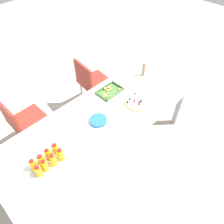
# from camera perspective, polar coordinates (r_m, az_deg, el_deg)

# --- Properties ---
(ground_plane) EXTENTS (12.00, 12.00, 0.00)m
(ground_plane) POSITION_cam_1_polar(r_m,az_deg,el_deg) (2.84, -2.10, -11.08)
(ground_plane) COLOR #B2A899
(party_table) EXTENTS (2.37, 0.86, 0.72)m
(party_table) POSITION_cam_1_polar(r_m,az_deg,el_deg) (2.30, -2.55, -2.27)
(party_table) COLOR silver
(party_table) RESTS_ON ground_plane
(chair_far_left) EXTENTS (0.41, 0.41, 0.83)m
(chair_far_left) POSITION_cam_1_polar(r_m,az_deg,el_deg) (2.73, -23.01, -2.24)
(chair_far_left) COLOR maroon
(chair_far_left) RESTS_ON ground_plane
(chair_far_right) EXTENTS (0.44, 0.44, 0.83)m
(chair_far_right) POSITION_cam_1_polar(r_m,az_deg,el_deg) (3.08, -5.73, 8.39)
(chair_far_right) COLOR maroon
(chair_far_right) RESTS_ON ground_plane
(juice_bottle_0) EXTENTS (0.06, 0.06, 0.13)m
(juice_bottle_0) POSITION_cam_1_polar(r_m,az_deg,el_deg) (1.92, -19.30, -14.92)
(juice_bottle_0) COLOR #FAAF14
(juice_bottle_0) RESTS_ON party_table
(juice_bottle_1) EXTENTS (0.05, 0.05, 0.14)m
(juice_bottle_1) POSITION_cam_1_polar(r_m,az_deg,el_deg) (1.93, -17.76, -13.69)
(juice_bottle_1) COLOR #F9AE14
(juice_bottle_1) RESTS_ON party_table
(juice_bottle_2) EXTENTS (0.06, 0.06, 0.15)m
(juice_bottle_2) POSITION_cam_1_polar(r_m,az_deg,el_deg) (1.93, -15.69, -12.48)
(juice_bottle_2) COLOR #F9AE14
(juice_bottle_2) RESTS_ON party_table
(juice_bottle_3) EXTENTS (0.06, 0.06, 0.15)m
(juice_bottle_3) POSITION_cam_1_polar(r_m,az_deg,el_deg) (1.95, -13.79, -11.18)
(juice_bottle_3) COLOR #F9AC14
(juice_bottle_3) RESTS_ON party_table
(juice_bottle_4) EXTENTS (0.06, 0.06, 0.14)m
(juice_bottle_4) POSITION_cam_1_polar(r_m,az_deg,el_deg) (1.96, -20.56, -13.36)
(juice_bottle_4) COLOR #F9AD14
(juice_bottle_4) RESTS_ON party_table
(juice_bottle_5) EXTENTS (0.06, 0.06, 0.13)m
(juice_bottle_5) POSITION_cam_1_polar(r_m,az_deg,el_deg) (1.97, -18.66, -12.32)
(juice_bottle_5) COLOR #F8AD14
(juice_bottle_5) RESTS_ON party_table
(juice_bottle_6) EXTENTS (0.05, 0.05, 0.14)m
(juice_bottle_6) POSITION_cam_1_polar(r_m,az_deg,el_deg) (1.98, -16.93, -11.00)
(juice_bottle_6) COLOR #F9AB14
(juice_bottle_6) RESTS_ON party_table
(juice_bottle_7) EXTENTS (0.06, 0.06, 0.13)m
(juice_bottle_7) POSITION_cam_1_polar(r_m,az_deg,el_deg) (2.00, -15.11, -9.72)
(juice_bottle_7) COLOR #FAAD14
(juice_bottle_7) RESTS_ON party_table
(fruit_pizza) EXTENTS (0.30, 0.30, 0.05)m
(fruit_pizza) POSITION_cam_1_polar(r_m,az_deg,el_deg) (2.42, 6.85, 2.86)
(fruit_pizza) COLOR tan
(fruit_pizza) RESTS_ON party_table
(snack_tray) EXTENTS (0.30, 0.20, 0.04)m
(snack_tray) POSITION_cam_1_polar(r_m,az_deg,el_deg) (2.53, -0.73, 5.63)
(snack_tray) COLOR #477238
(snack_tray) RESTS_ON party_table
(plate_stack) EXTENTS (0.19, 0.19, 0.03)m
(plate_stack) POSITION_cam_1_polar(r_m,az_deg,el_deg) (2.21, -3.77, -2.29)
(plate_stack) COLOR blue
(plate_stack) RESTS_ON party_table
(napkin_stack) EXTENTS (0.15, 0.15, 0.01)m
(napkin_stack) POSITION_cam_1_polar(r_m,az_deg,el_deg) (1.99, -23.83, -17.24)
(napkin_stack) COLOR white
(napkin_stack) RESTS_ON party_table
(cardboard_tube) EXTENTS (0.04, 0.04, 0.18)m
(cardboard_tube) POSITION_cam_1_polar(r_m,az_deg,el_deg) (2.78, 8.63, 11.37)
(cardboard_tube) COLOR #9E7A56
(cardboard_tube) RESTS_ON party_table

